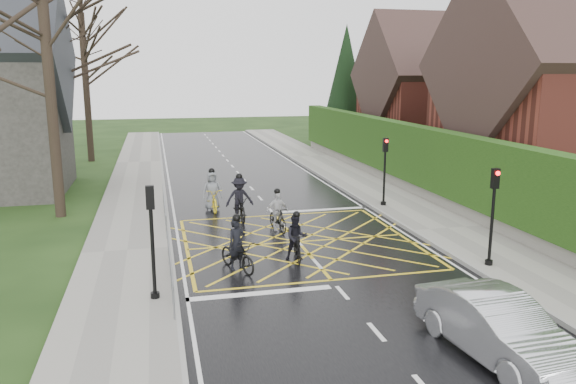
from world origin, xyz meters
name	(u,v)px	position (x,y,z in m)	size (l,w,h in m)	color
ground	(298,242)	(0.00, 0.00, 0.00)	(120.00, 120.00, 0.00)	black
road	(298,242)	(0.00, 0.00, 0.01)	(9.00, 80.00, 0.01)	black
sidewalk_right	(447,230)	(6.00, 0.00, 0.07)	(3.00, 80.00, 0.15)	gray
sidewalk_left	(127,252)	(-6.00, 0.00, 0.07)	(3.00, 80.00, 0.15)	gray
stone_wall	(419,190)	(7.75, 6.00, 0.35)	(0.50, 38.00, 0.70)	slate
hedge	(421,155)	(7.75, 6.00, 2.10)	(0.90, 38.00, 2.80)	#1A3B10
house_far	(436,97)	(14.75, 18.00, 4.36)	(9.80, 8.80, 10.30)	maroon
conifer	(346,86)	(10.75, 26.00, 4.99)	(4.60, 4.60, 10.00)	black
tree_near	(45,25)	(-9.00, 6.00, 7.91)	(9.24, 9.24, 11.44)	black
tree_mid	(51,23)	(-10.00, 14.00, 8.63)	(10.08, 10.08, 12.48)	black
tree_far	(84,56)	(-9.30, 22.00, 7.19)	(8.40, 8.40, 10.40)	black
railing_south	(170,262)	(-4.65, -3.50, 0.78)	(0.05, 5.04, 1.03)	slate
railing_north	(164,203)	(-4.65, 4.00, 0.79)	(0.05, 6.04, 1.03)	slate
traffic_light_ne	(385,172)	(5.10, 4.20, 1.66)	(0.24, 0.31, 3.21)	black
traffic_light_se	(492,218)	(5.10, -4.20, 1.66)	(0.24, 0.31, 3.21)	black
traffic_light_sw	(152,243)	(-5.10, -4.50, 1.66)	(0.24, 0.31, 3.21)	black
cyclist_rear	(237,252)	(-2.57, -2.44, 0.58)	(1.33, 1.94, 1.79)	black
cyclist_back	(297,242)	(-0.54, -1.93, 0.62)	(0.80, 1.68, 1.65)	black
cyclist_mid	(240,203)	(-1.57, 3.71, 0.72)	(1.20, 2.05, 1.96)	black
cyclist_front	(278,215)	(-0.40, 1.65, 0.62)	(0.95, 1.73, 1.68)	black
cyclist_lead	(212,196)	(-2.53, 5.53, 0.67)	(0.90, 2.02, 1.92)	gold
car	(497,327)	(2.05, -9.21, 0.70)	(1.48, 4.25, 1.40)	silver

